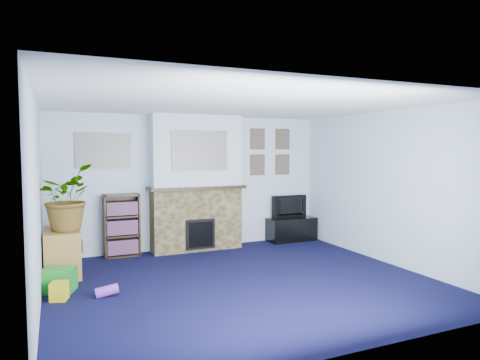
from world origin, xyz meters
name	(u,v)px	position (x,y,z in m)	size (l,w,h in m)	color
floor	(243,282)	(0.00, 0.00, 0.00)	(5.00, 4.50, 0.01)	black
ceiling	(243,104)	(0.00, 0.00, 2.40)	(5.00, 4.50, 0.01)	white
wall_back	(193,182)	(0.00, 2.25, 1.20)	(5.00, 0.04, 2.40)	silver
wall_front	(349,219)	(0.00, -2.25, 1.20)	(5.00, 0.04, 2.40)	silver
wall_left	(37,204)	(-2.50, 0.00, 1.20)	(0.04, 4.50, 2.40)	silver
wall_right	(388,187)	(2.50, 0.00, 1.20)	(0.04, 4.50, 2.40)	silver
chimney_breast	(196,184)	(0.00, 2.05, 1.18)	(1.72, 0.50, 2.40)	brown
collage_main	(200,150)	(0.00, 1.84, 1.78)	(1.00, 0.03, 0.68)	gray
collage_left	(104,151)	(-1.55, 2.23, 1.78)	(0.90, 0.03, 0.58)	gray
portrait_tl	(258,139)	(1.30, 2.23, 2.00)	(0.30, 0.03, 0.40)	brown
portrait_tr	(283,139)	(1.85, 2.23, 2.00)	(0.30, 0.03, 0.40)	brown
portrait_bl	(258,165)	(1.30, 2.23, 1.50)	(0.30, 0.03, 0.40)	brown
portrait_br	(282,164)	(1.85, 2.23, 1.50)	(0.30, 0.03, 0.40)	brown
tv_stand	(291,229)	(1.95, 2.03, 0.23)	(0.96, 0.40, 0.45)	black
television	(291,207)	(1.95, 2.05, 0.67)	(0.76, 0.10, 0.44)	black
bookshelf	(122,227)	(-1.30, 2.11, 0.50)	(0.58, 0.28, 1.05)	black
sideboard	(62,251)	(-2.24, 1.33, 0.35)	(0.47, 0.85, 0.66)	olive
potted_plant	(65,197)	(-2.19, 1.28, 1.13)	(0.84, 0.73, 0.93)	#26661E
mantel_clock	(194,182)	(-0.06, 2.00, 1.22)	(0.10, 0.06, 0.13)	gold
mantel_candle	(211,181)	(0.26, 2.00, 1.23)	(0.05, 0.05, 0.16)	#B2BFC6
mantel_teddy	(170,183)	(-0.48, 2.00, 1.22)	(0.14, 0.14, 0.14)	gray
mantel_can	(236,181)	(0.76, 2.00, 1.21)	(0.06, 0.06, 0.13)	yellow
green_crate	(59,281)	(-2.30, 0.57, 0.14)	(0.38, 0.30, 0.30)	#198C26
toy_ball	(55,282)	(-2.35, 0.68, 0.09)	(0.17, 0.17, 0.17)	orange
toy_block	(59,291)	(-2.30, 0.23, 0.11)	(0.18, 0.18, 0.22)	yellow
toy_tube	(107,291)	(-1.76, 0.13, 0.07)	(0.13, 0.13, 0.27)	purple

